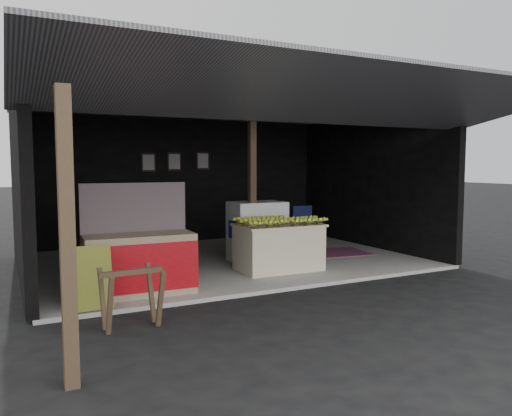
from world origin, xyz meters
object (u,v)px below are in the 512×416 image
neighbor_stall (139,260)px  plastic_chair (305,224)px  white_crate (257,231)px  water_barrel (313,251)px  sawhorse (131,292)px  banana_table (279,247)px

neighbor_stall → plastic_chair: bearing=27.9°
white_crate → neighbor_stall: bearing=-151.1°
neighbor_stall → white_crate: bearing=30.6°
water_barrel → plastic_chair: bearing=63.5°
neighbor_stall → water_barrel: neighbor_stall is taller
sawhorse → water_barrel: sawhorse is taller
white_crate → sawhorse: (-2.99, -2.71, -0.18)m
neighbor_stall → sawhorse: (-0.42, -1.32, -0.09)m
banana_table → water_barrel: size_ratio=3.16×
banana_table → water_barrel: 0.86m
white_crate → neighbor_stall: 2.93m
white_crate → sawhorse: white_crate is taller
water_barrel → banana_table: bearing=-166.8°
banana_table → white_crate: (0.06, 0.92, 0.16)m
neighbor_stall → plastic_chair: 4.39m
sawhorse → water_barrel: 4.24m
banana_table → white_crate: white_crate is taller
water_barrel → plastic_chair: (0.62, 1.24, 0.32)m
banana_table → white_crate: 0.94m
neighbor_stall → sawhorse: bearing=-105.4°
banana_table → plastic_chair: bearing=46.2°
neighbor_stall → sawhorse: 1.38m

